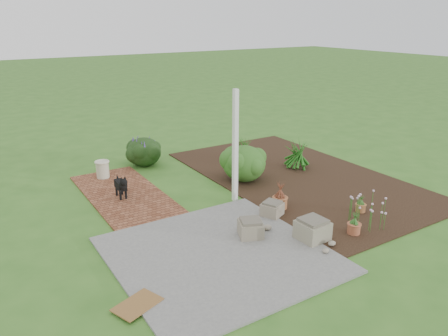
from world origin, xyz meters
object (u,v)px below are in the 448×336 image
stone_trough_near (312,230)px  black_dog (121,185)px  cream_ceramic_urn (103,169)px  evergreen_shrub (244,163)px

stone_trough_near → black_dog: (-2.31, 3.70, 0.14)m
cream_ceramic_urn → stone_trough_near: bearing=-66.6°
black_dog → stone_trough_near: bearing=-56.0°
cream_ceramic_urn → evergreen_shrub: size_ratio=0.40×
black_dog → cream_ceramic_urn: bearing=90.3°
stone_trough_near → evergreen_shrub: (0.69, 3.22, 0.27)m
stone_trough_near → evergreen_shrub: evergreen_shrub is taller
black_dog → cream_ceramic_urn: black_dog is taller
black_dog → evergreen_shrub: evergreen_shrub is taller
stone_trough_near → evergreen_shrub: 3.31m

